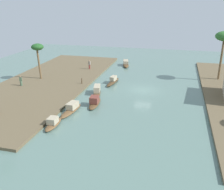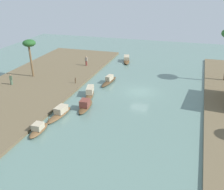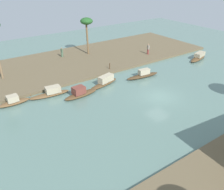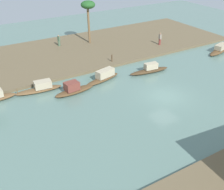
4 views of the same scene
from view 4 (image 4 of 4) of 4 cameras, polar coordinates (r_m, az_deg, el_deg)
river_water at (r=29.51m, az=10.38°, el=-0.25°), size 71.82×71.82×0.00m
riverbank_left at (r=41.47m, az=-4.16°, el=9.06°), size 40.03×14.18×0.32m
sampan_foreground at (r=42.80m, az=20.35°, el=8.35°), size 4.80×2.22×1.10m
sampan_with_red_awning at (r=29.68m, az=-7.54°, el=1.13°), size 4.43×1.53×1.27m
sampan_upstream_small at (r=32.06m, az=-1.66°, el=3.64°), size 4.77×2.04×1.23m
sampan_with_tall_canopy at (r=34.22m, az=7.37°, el=4.94°), size 5.05×1.50×1.19m
sampan_downstream_large at (r=30.67m, az=-13.86°, el=1.37°), size 4.85×1.59×1.10m
person_on_near_bank at (r=42.73m, az=9.35°, el=10.74°), size 0.34×0.45×1.73m
person_by_mooring at (r=42.42m, az=-10.35°, el=10.29°), size 0.44×0.44×1.56m
mooring_post at (r=36.31m, az=-0.02°, el=7.23°), size 0.14×0.14×0.88m
palm_tree_left_near at (r=42.13m, az=-4.71°, el=16.82°), size 2.02×2.02×5.96m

